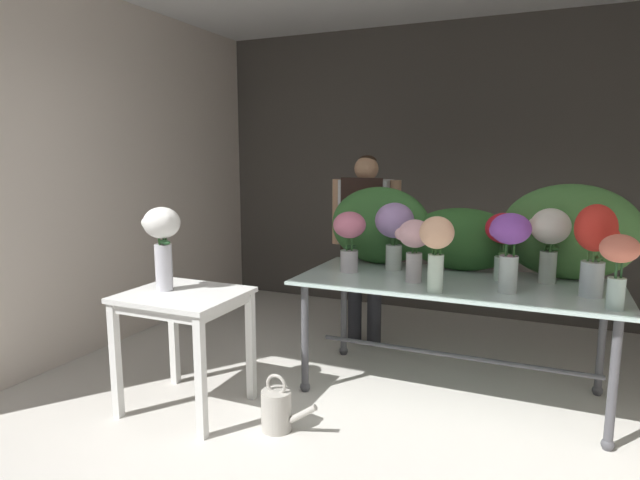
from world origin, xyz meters
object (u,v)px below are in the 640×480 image
vase_crimson_anemones (504,235)px  vase_blush_freesia (414,243)px  display_table_glass (454,297)px  vase_scarlet_roses (595,241)px  vase_violet_lilies (510,240)px  vase_rosy_snapdragons (349,234)px  side_table_white (184,309)px  vase_ivory_peonies (550,234)px  vase_peach_stock (436,244)px  vase_coral_carnations (619,261)px  florist (365,229)px  watering_can (277,409)px  vase_white_roses_tall (162,237)px  vase_lilac_ranunculus (395,226)px

vase_crimson_anemones → vase_blush_freesia: (-0.53, -0.29, -0.04)m
display_table_glass → vase_scarlet_roses: size_ratio=3.75×
vase_violet_lilies → vase_rosy_snapdragons: 1.09m
vase_scarlet_roses → vase_blush_freesia: size_ratio=1.32×
display_table_glass → side_table_white: 1.75m
display_table_glass → vase_ivory_peonies: size_ratio=4.20×
vase_peach_stock → vase_blush_freesia: size_ratio=1.13×
vase_crimson_anemones → vase_ivory_peonies: bearing=6.6°
side_table_white → vase_coral_carnations: vase_coral_carnations is taller
florist → vase_crimson_anemones: (1.14, -0.54, 0.09)m
display_table_glass → vase_rosy_snapdragons: vase_rosy_snapdragons is taller
vase_peach_stock → vase_scarlet_roses: (0.86, 0.27, 0.03)m
florist → vase_rosy_snapdragons: florist is taller
side_table_white → vase_coral_carnations: bearing=13.2°
side_table_white → watering_can: bearing=-1.7°
vase_ivory_peonies → display_table_glass: bearing=-161.4°
display_table_glass → vase_ivory_peonies: bearing=18.6°
vase_coral_carnations → vase_blush_freesia: (-1.14, 0.19, -0.01)m
side_table_white → vase_white_roses_tall: 0.47m
vase_coral_carnations → vase_peach_stock: bearing=-178.5°
vase_peach_stock → vase_ivory_peonies: size_ratio=0.95×
vase_peach_stock → vase_ivory_peonies: bearing=40.9°
vase_blush_freesia → vase_ivory_peonies: bearing=21.8°
display_table_glass → vase_coral_carnations: vase_coral_carnations is taller
vase_lilac_ranunculus → side_table_white: bearing=-134.7°
vase_rosy_snapdragons → vase_peach_stock: vase_peach_stock is taller
vase_peach_stock → vase_coral_carnations: size_ratio=1.13×
vase_ivory_peonies → watering_can: 2.03m
vase_ivory_peonies → watering_can: (-1.40, -1.09, -0.97)m
vase_ivory_peonies → vase_white_roses_tall: (-2.21, -1.08, -0.00)m
vase_rosy_snapdragons → watering_can: size_ratio=1.22×
vase_peach_stock → vase_scarlet_roses: bearing=17.2°
vase_rosy_snapdragons → vase_lilac_ranunculus: bearing=35.2°
vase_white_roses_tall → vase_crimson_anemones: bearing=28.4°
display_table_glass → vase_blush_freesia: (-0.25, -0.13, 0.37)m
vase_violet_lilies → vase_white_roses_tall: (-1.99, -0.71, -0.00)m
vase_rosy_snapdragons → vase_scarlet_roses: vase_scarlet_roses is taller
display_table_glass → vase_rosy_snapdragons: bearing=-178.5°
vase_violet_lilies → florist: bearing=144.2°
vase_lilac_ranunculus → vase_violet_lilies: bearing=-23.5°
side_table_white → vase_peach_stock: vase_peach_stock is taller
vase_violet_lilies → vase_blush_freesia: size_ratio=1.17×
vase_violet_lilies → vase_blush_freesia: vase_violet_lilies is taller
vase_crimson_anemones → side_table_white: bearing=-149.8°
vase_peach_stock → side_table_white: bearing=-159.6°
vase_rosy_snapdragons → vase_blush_freesia: vase_rosy_snapdragons is taller
vase_crimson_anemones → vase_blush_freesia: bearing=-151.2°
side_table_white → vase_scarlet_roses: size_ratio=1.40×
side_table_white → watering_can: side_table_white is taller
side_table_white → vase_peach_stock: (1.45, 0.54, 0.42)m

